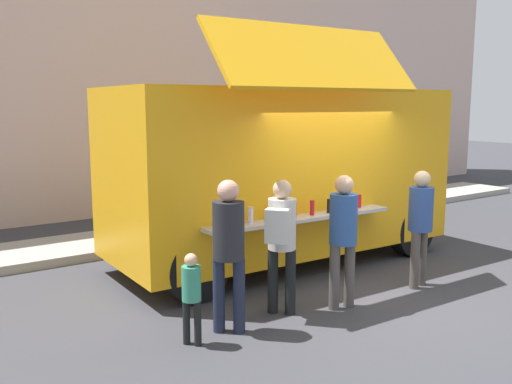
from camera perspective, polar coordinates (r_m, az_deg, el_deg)
The scene contains 8 objects.
ground_plane at distance 8.27m, azimuth 10.93°, elevation -9.67°, with size 60.00×60.00×0.00m, color #38383D.
food_truck_main at distance 9.20m, azimuth 2.72°, elevation 2.36°, with size 5.68×3.12×3.69m.
trash_bin at distance 13.83m, azimuth 10.36°, elevation -0.22°, with size 0.60×0.60×0.89m, color #2C5E38.
customer_front_ordering at distance 7.21m, azimuth 8.86°, elevation -3.81°, with size 0.36×0.35×1.74m.
customer_mid_with_backpack at distance 6.91m, azimuth 2.59°, elevation -4.23°, with size 0.54×0.52×1.70m.
customer_rear_waiting at distance 6.37m, azimuth -2.81°, elevation -5.16°, with size 0.36×0.36×1.78m.
customer_extra_browsing at distance 8.30m, azimuth 16.40°, elevation -2.58°, with size 0.35×0.34×1.69m.
child_near_queue at distance 6.19m, azimuth -6.59°, elevation -9.96°, with size 0.21×0.21×1.03m.
Camera 1 is at (-5.71, -5.38, 2.62)m, focal length 39.28 mm.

